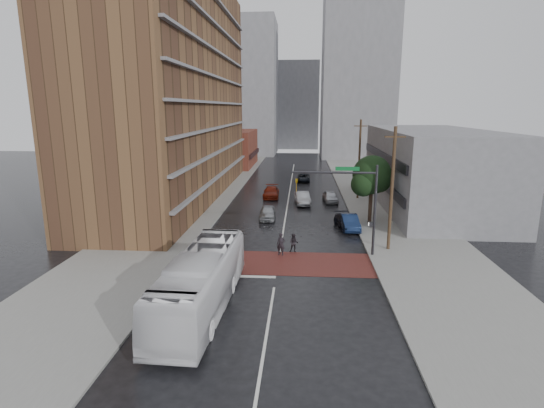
# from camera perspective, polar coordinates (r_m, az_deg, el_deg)

# --- Properties ---
(ground) EXTENTS (160.00, 160.00, 0.00)m
(ground) POSITION_cam_1_polar(r_m,az_deg,el_deg) (31.68, 0.77, -8.24)
(ground) COLOR black
(ground) RESTS_ON ground
(crosswalk) EXTENTS (14.00, 5.00, 0.02)m
(crosswalk) POSITION_cam_1_polar(r_m,az_deg,el_deg) (32.14, 0.83, -7.91)
(crosswalk) COLOR maroon
(crosswalk) RESTS_ON ground
(sidewalk_west) EXTENTS (9.00, 90.00, 0.15)m
(sidewalk_west) POSITION_cam_1_polar(r_m,az_deg,el_deg) (57.22, -9.32, 1.24)
(sidewalk_west) COLOR gray
(sidewalk_west) RESTS_ON ground
(sidewalk_east) EXTENTS (9.00, 90.00, 0.15)m
(sidewalk_east) POSITION_cam_1_polar(r_m,az_deg,el_deg) (56.53, 14.01, 0.89)
(sidewalk_east) COLOR gray
(sidewalk_east) RESTS_ON ground
(apartment_block) EXTENTS (10.00, 44.00, 28.00)m
(apartment_block) POSITION_cam_1_polar(r_m,az_deg,el_deg) (55.83, -12.68, 15.20)
(apartment_block) COLOR brown
(apartment_block) RESTS_ON ground
(storefront_west) EXTENTS (8.00, 16.00, 7.00)m
(storefront_west) POSITION_cam_1_polar(r_m,az_deg,el_deg) (85.00, -5.23, 7.43)
(storefront_west) COLOR brown
(storefront_west) RESTS_ON ground
(building_east) EXTENTS (11.00, 26.00, 9.00)m
(building_east) POSITION_cam_1_polar(r_m,az_deg,el_deg) (52.14, 20.62, 4.41)
(building_east) COLOR gray
(building_east) RESTS_ON ground
(distant_tower_west) EXTENTS (18.00, 16.00, 32.00)m
(distant_tower_west) POSITION_cam_1_polar(r_m,az_deg,el_deg) (108.76, -4.35, 15.20)
(distant_tower_west) COLOR gray
(distant_tower_west) RESTS_ON ground
(distant_tower_east) EXTENTS (16.00, 14.00, 36.00)m
(distant_tower_east) POSITION_cam_1_polar(r_m,az_deg,el_deg) (102.48, 11.45, 16.27)
(distant_tower_east) COLOR gray
(distant_tower_east) RESTS_ON ground
(distant_tower_center) EXTENTS (12.00, 10.00, 24.00)m
(distant_tower_center) POSITION_cam_1_polar(r_m,az_deg,el_deg) (124.53, 3.41, 13.07)
(distant_tower_center) COLOR gray
(distant_tower_center) RESTS_ON ground
(street_tree) EXTENTS (4.20, 4.10, 6.90)m
(street_tree) POSITION_cam_1_polar(r_m,az_deg,el_deg) (42.63, 13.29, 3.50)
(street_tree) COLOR #332319
(street_tree) RESTS_ON ground
(signal_mast) EXTENTS (6.50, 0.30, 7.20)m
(signal_mast) POSITION_cam_1_polar(r_m,az_deg,el_deg) (32.96, 11.26, 0.93)
(signal_mast) COLOR #2D2D33
(signal_mast) RESTS_ON ground
(utility_pole_near) EXTENTS (1.60, 0.26, 10.00)m
(utility_pole_near) POSITION_cam_1_polar(r_m,az_deg,el_deg) (34.83, 15.82, 2.00)
(utility_pole_near) COLOR #473321
(utility_pole_near) RESTS_ON ground
(utility_pole_far) EXTENTS (1.60, 0.26, 10.00)m
(utility_pole_far) POSITION_cam_1_polar(r_m,az_deg,el_deg) (54.35, 11.65, 5.95)
(utility_pole_far) COLOR #473321
(utility_pole_far) RESTS_ON ground
(transit_bus) EXTENTS (3.28, 12.31, 3.40)m
(transit_bus) POSITION_cam_1_polar(r_m,az_deg,el_deg) (24.87, -9.51, -10.28)
(transit_bus) COLOR white
(transit_bus) RESTS_ON ground
(pedestrian_a) EXTENTS (0.74, 0.58, 1.81)m
(pedestrian_a) POSITION_cam_1_polar(r_m,az_deg,el_deg) (33.48, 1.21, -5.42)
(pedestrian_a) COLOR black
(pedestrian_a) RESTS_ON ground
(pedestrian_b) EXTENTS (0.82, 0.68, 1.55)m
(pedestrian_b) POSITION_cam_1_polar(r_m,az_deg,el_deg) (34.21, 2.96, -5.27)
(pedestrian_b) COLOR black
(pedestrian_b) RESTS_ON ground
(car_travel_a) EXTENTS (1.77, 4.13, 1.39)m
(car_travel_a) POSITION_cam_1_polar(r_m,az_deg,el_deg) (44.28, -0.60, -1.16)
(car_travel_a) COLOR #A4A7AB
(car_travel_a) RESTS_ON ground
(car_travel_b) EXTENTS (2.16, 4.75, 1.51)m
(car_travel_b) POSITION_cam_1_polar(r_m,az_deg,el_deg) (51.18, 4.10, 0.79)
(car_travel_b) COLOR #ACAFB4
(car_travel_b) RESTS_ON ground
(car_travel_c) EXTENTS (2.04, 4.85, 1.40)m
(car_travel_c) POSITION_cam_1_polar(r_m,az_deg,el_deg) (55.02, -0.11, 1.61)
(car_travel_c) COLOR maroon
(car_travel_c) RESTS_ON ground
(suv_travel) EXTENTS (2.02, 4.28, 1.18)m
(suv_travel) POSITION_cam_1_polar(r_m,az_deg,el_deg) (67.24, 4.28, 3.54)
(suv_travel) COLOR black
(suv_travel) RESTS_ON ground
(car_parked_near) EXTENTS (1.79, 4.40, 1.42)m
(car_parked_near) POSITION_cam_1_polar(r_m,az_deg,el_deg) (41.19, 10.39, -2.42)
(car_parked_near) COLOR #16274D
(car_parked_near) RESTS_ON ground
(car_parked_mid) EXTENTS (2.39, 4.44, 1.22)m
(car_parked_mid) POSITION_cam_1_polar(r_m,az_deg,el_deg) (41.79, 9.91, -2.32)
(car_parked_mid) COLOR black
(car_parked_mid) RESTS_ON ground
(car_parked_far) EXTENTS (1.97, 4.16, 1.37)m
(car_parked_far) POSITION_cam_1_polar(r_m,az_deg,el_deg) (52.77, 7.83, 1.00)
(car_parked_far) COLOR #B1B3B9
(car_parked_far) RESTS_ON ground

